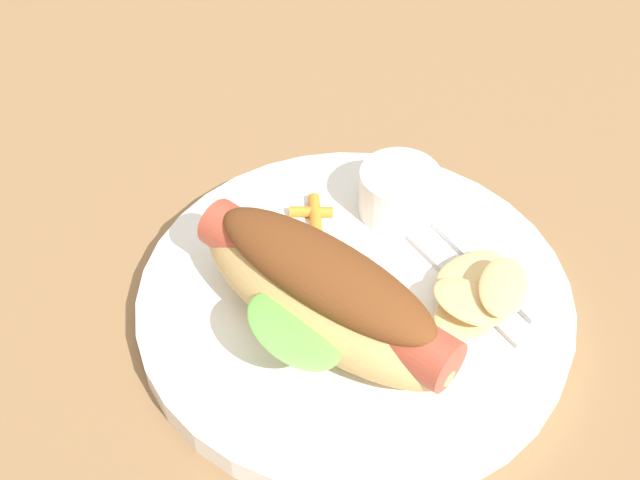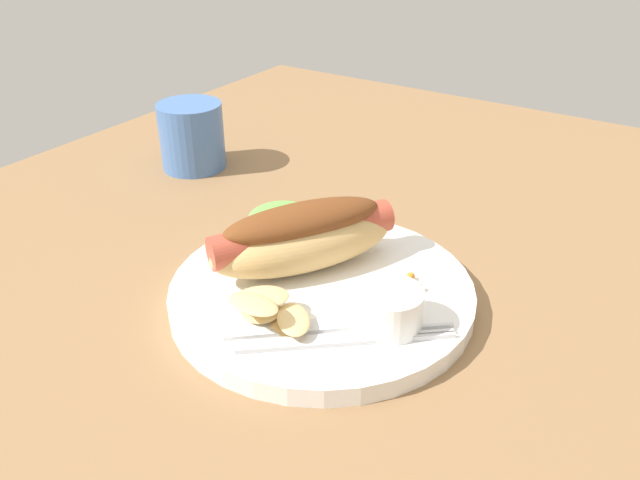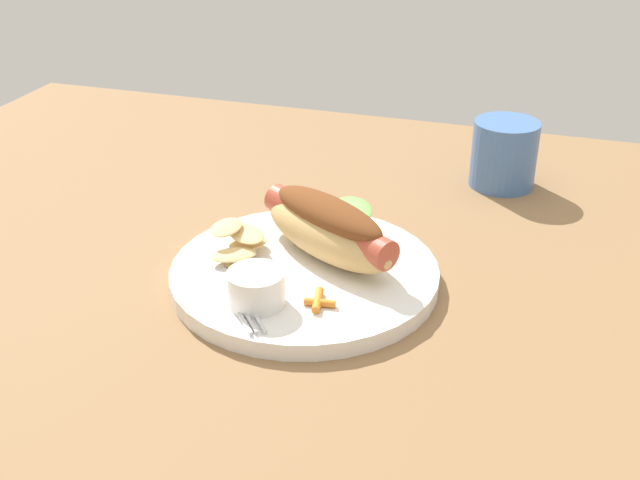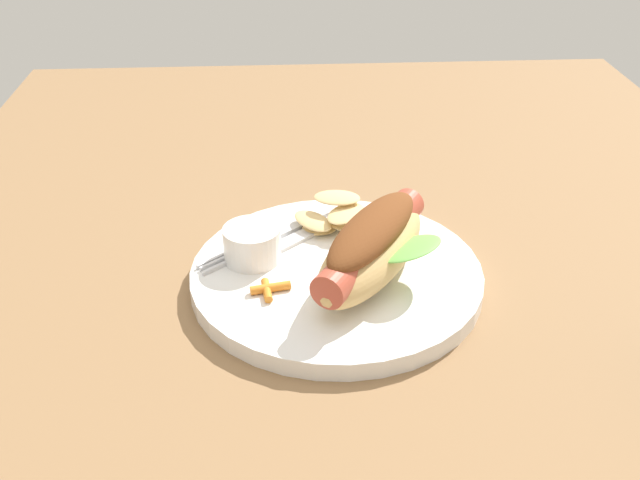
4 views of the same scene
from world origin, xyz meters
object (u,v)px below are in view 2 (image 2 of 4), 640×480
(plate, at_px, (322,292))
(sauce_ramekin, at_px, (389,309))
(knife, at_px, (321,326))
(chips_pile, at_px, (269,310))
(hot_dog, at_px, (307,237))
(fork, at_px, (341,340))
(carrot_garnish, at_px, (403,284))
(drinking_cup, at_px, (192,136))

(plate, xyz_separation_m, sauce_ramekin, (0.02, 0.07, 0.02))
(knife, bearing_deg, chips_pile, 166.43)
(hot_dog, relative_size, knife, 1.16)
(plate, distance_m, fork, 0.08)
(plate, bearing_deg, carrot_garnish, 119.19)
(chips_pile, distance_m, drinking_cup, 0.36)
(drinking_cup, bearing_deg, sauce_ramekin, 64.31)
(hot_dog, height_order, sauce_ramekin, hot_dog)
(hot_dog, relative_size, carrot_garnish, 4.95)
(chips_pile, distance_m, carrot_garnish, 0.12)
(hot_dog, bearing_deg, plate, -89.62)
(knife, xyz_separation_m, carrot_garnish, (-0.08, 0.03, 0.00))
(sauce_ramekin, distance_m, drinking_cup, 0.39)
(fork, height_order, carrot_garnish, carrot_garnish)
(hot_dog, relative_size, sauce_ramekin, 3.39)
(fork, height_order, drinking_cup, drinking_cup)
(hot_dog, height_order, carrot_garnish, hot_dog)
(plate, bearing_deg, drinking_cup, -118.19)
(drinking_cup, bearing_deg, chips_pile, 52.02)
(sauce_ramekin, distance_m, fork, 0.04)
(hot_dog, distance_m, knife, 0.09)
(sauce_ramekin, distance_m, chips_pile, 0.09)
(knife, bearing_deg, sauce_ramekin, -4.12)
(plate, xyz_separation_m, knife, (0.05, 0.03, 0.01))
(plate, distance_m, sauce_ramekin, 0.08)
(fork, distance_m, drinking_cup, 0.39)
(sauce_ramekin, height_order, fork, sauce_ramekin)
(chips_pile, bearing_deg, hot_dog, -165.69)
(sauce_ramekin, bearing_deg, chips_pile, -57.52)
(fork, height_order, knife, same)
(plate, distance_m, chips_pile, 0.07)
(hot_dog, distance_m, fork, 0.11)
(chips_pile, height_order, carrot_garnish, chips_pile)
(knife, bearing_deg, plate, 81.85)
(chips_pile, bearing_deg, drinking_cup, -127.98)
(fork, distance_m, knife, 0.02)
(fork, bearing_deg, carrot_garnish, 46.76)
(carrot_garnish, bearing_deg, sauce_ramekin, 15.46)
(drinking_cup, bearing_deg, fork, 58.37)
(chips_pile, xyz_separation_m, carrot_garnish, (-0.10, 0.06, -0.01))
(knife, height_order, carrot_garnish, carrot_garnish)
(plate, height_order, hot_dog, hot_dog)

